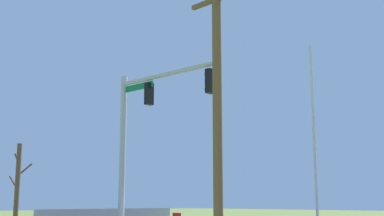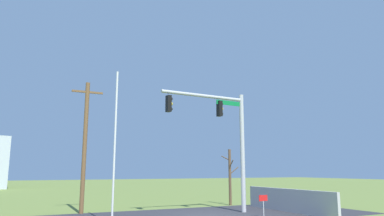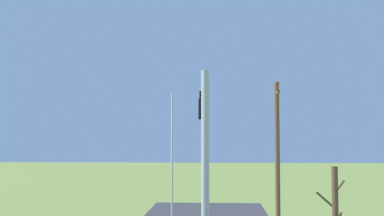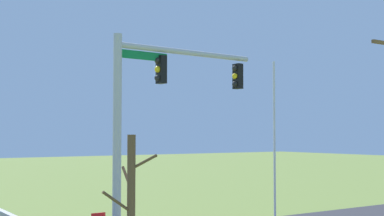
% 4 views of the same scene
% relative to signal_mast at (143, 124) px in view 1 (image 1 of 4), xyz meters
% --- Properties ---
extents(signal_mast, '(5.78, 0.59, 7.38)m').
position_rel_signal_mast_xyz_m(signal_mast, '(0.00, 0.00, 0.00)').
color(signal_mast, '#B2B5BA').
rests_on(signal_mast, ground_plane).
extents(flagpole, '(0.10, 0.10, 7.36)m').
position_rel_signal_mast_xyz_m(flagpole, '(-7.25, -1.92, -1.35)').
color(flagpole, silver).
rests_on(flagpole, ground_plane).
extents(utility_pole, '(1.90, 0.26, 8.01)m').
position_rel_signal_mast_xyz_m(utility_pole, '(-7.77, 3.68, -0.86)').
color(utility_pole, brown).
rests_on(utility_pole, ground_plane).
extents(bare_tree, '(1.27, 1.02, 4.10)m').
position_rel_signal_mast_xyz_m(bare_tree, '(2.95, 4.15, -2.92)').
color(bare_tree, brown).
rests_on(bare_tree, ground_plane).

